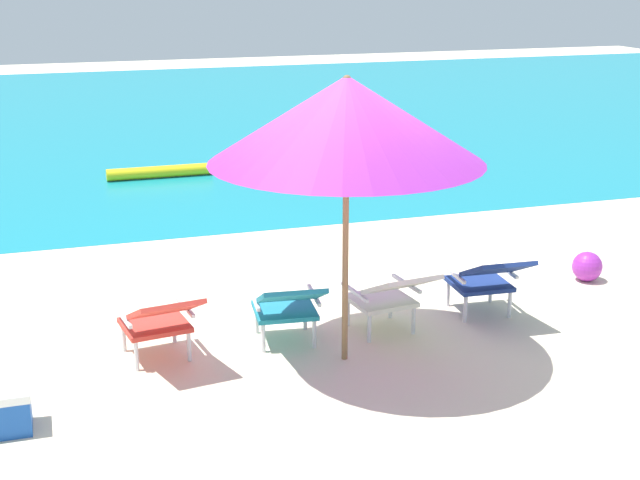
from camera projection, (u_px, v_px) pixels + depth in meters
ground_plane at (234, 216)px, 11.76m from camera, size 40.00×40.00×0.00m
ocean_band at (151, 117)px, 19.23m from camera, size 40.00×18.00×0.01m
swim_buoy at (160, 172)px, 13.79m from camera, size 1.60×0.18×0.18m
lounge_chair_far_left at (160, 318)px, 7.30m from camera, size 0.65×0.94×0.68m
lounge_chair_near_left at (288, 304)px, 7.60m from camera, size 0.62×0.93×0.68m
lounge_chair_near_right at (390, 293)px, 7.84m from camera, size 0.64×0.93×0.68m
lounge_chair_far_right at (488, 277)px, 8.25m from camera, size 0.59×0.90×0.68m
beach_umbrella_center at (347, 120)px, 6.93m from camera, size 3.03×3.03×2.35m
beach_ball at (587, 266)px, 9.31m from camera, size 0.31×0.31×0.31m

